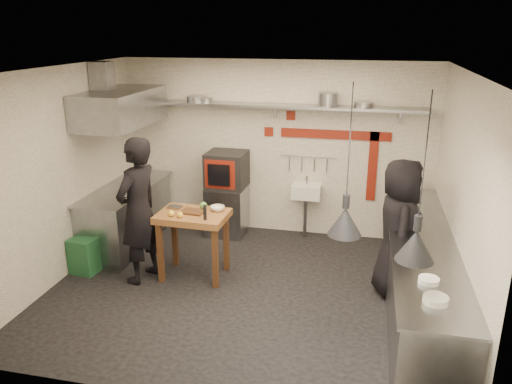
% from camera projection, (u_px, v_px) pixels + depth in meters
% --- Properties ---
extents(floor, '(5.00, 5.00, 0.00)m').
position_uv_depth(floor, '(244.00, 289.00, 6.53)').
color(floor, black).
rests_on(floor, ground).
extents(ceiling, '(5.00, 5.00, 0.00)m').
position_uv_depth(ceiling, '(243.00, 70.00, 5.64)').
color(ceiling, silver).
rests_on(ceiling, floor).
extents(wall_back, '(5.00, 0.04, 2.80)m').
position_uv_depth(wall_back, '(275.00, 149.00, 8.03)').
color(wall_back, silver).
rests_on(wall_back, floor).
extents(wall_front, '(5.00, 0.04, 2.80)m').
position_uv_depth(wall_front, '(183.00, 263.00, 4.14)').
color(wall_front, silver).
rests_on(wall_front, floor).
extents(wall_left, '(0.04, 4.20, 2.80)m').
position_uv_depth(wall_left, '(61.00, 175.00, 6.60)').
color(wall_left, silver).
rests_on(wall_left, floor).
extents(wall_right, '(0.04, 4.20, 2.80)m').
position_uv_depth(wall_right, '(461.00, 203.00, 5.57)').
color(wall_right, silver).
rests_on(wall_right, floor).
extents(red_band_horiz, '(1.70, 0.02, 0.14)m').
position_uv_depth(red_band_horiz, '(335.00, 135.00, 7.73)').
color(red_band_horiz, maroon).
rests_on(red_band_horiz, wall_back).
extents(red_band_vert, '(0.14, 0.02, 1.10)m').
position_uv_depth(red_band_vert, '(372.00, 167.00, 7.76)').
color(red_band_vert, maroon).
rests_on(red_band_vert, wall_back).
extents(red_tile_a, '(0.14, 0.02, 0.14)m').
position_uv_depth(red_tile_a, '(291.00, 116.00, 7.79)').
color(red_tile_a, maroon).
rests_on(red_tile_a, wall_back).
extents(red_tile_b, '(0.14, 0.02, 0.14)m').
position_uv_depth(red_tile_b, '(269.00, 132.00, 7.94)').
color(red_tile_b, maroon).
rests_on(red_tile_b, wall_back).
extents(back_shelf, '(4.60, 0.34, 0.04)m').
position_uv_depth(back_shelf, '(273.00, 106.00, 7.64)').
color(back_shelf, slate).
rests_on(back_shelf, wall_back).
extents(shelf_bracket_left, '(0.04, 0.06, 0.24)m').
position_uv_depth(shelf_bracket_left, '(162.00, 107.00, 8.20)').
color(shelf_bracket_left, slate).
rests_on(shelf_bracket_left, wall_back).
extents(shelf_bracket_mid, '(0.04, 0.06, 0.24)m').
position_uv_depth(shelf_bracket_mid, '(275.00, 111.00, 7.81)').
color(shelf_bracket_mid, slate).
rests_on(shelf_bracket_mid, wall_back).
extents(shelf_bracket_right, '(0.04, 0.06, 0.24)m').
position_uv_depth(shelf_bracket_right, '(401.00, 115.00, 7.42)').
color(shelf_bracket_right, slate).
rests_on(shelf_bracket_right, wall_back).
extents(pan_far_left, '(0.35, 0.35, 0.09)m').
position_uv_depth(pan_far_left, '(196.00, 99.00, 7.87)').
color(pan_far_left, slate).
rests_on(pan_far_left, back_shelf).
extents(pan_mid_left, '(0.26, 0.26, 0.07)m').
position_uv_depth(pan_mid_left, '(206.00, 100.00, 7.84)').
color(pan_mid_left, slate).
rests_on(pan_mid_left, back_shelf).
extents(stock_pot, '(0.30, 0.30, 0.20)m').
position_uv_depth(stock_pot, '(328.00, 99.00, 7.43)').
color(stock_pot, slate).
rests_on(stock_pot, back_shelf).
extents(pan_right, '(0.35, 0.35, 0.08)m').
position_uv_depth(pan_right, '(363.00, 105.00, 7.34)').
color(pan_right, slate).
rests_on(pan_right, back_shelf).
extents(oven_stand, '(0.62, 0.57, 0.80)m').
position_uv_depth(oven_stand, '(227.00, 211.00, 8.18)').
color(oven_stand, slate).
rests_on(oven_stand, floor).
extents(combi_oven, '(0.63, 0.59, 0.58)m').
position_uv_depth(combi_oven, '(227.00, 170.00, 7.99)').
color(combi_oven, black).
rests_on(combi_oven, oven_stand).
extents(oven_door, '(0.49, 0.04, 0.46)m').
position_uv_depth(oven_door, '(220.00, 174.00, 7.74)').
color(oven_door, maroon).
rests_on(oven_door, combi_oven).
extents(oven_glass, '(0.35, 0.02, 0.34)m').
position_uv_depth(oven_glass, '(219.00, 175.00, 7.70)').
color(oven_glass, black).
rests_on(oven_glass, oven_door).
extents(hand_sink, '(0.46, 0.34, 0.22)m').
position_uv_depth(hand_sink, '(306.00, 191.00, 7.95)').
color(hand_sink, silver).
rests_on(hand_sink, wall_back).
extents(sink_tap, '(0.03, 0.03, 0.14)m').
position_uv_depth(sink_tap, '(307.00, 180.00, 7.89)').
color(sink_tap, slate).
rests_on(sink_tap, hand_sink).
extents(sink_drain, '(0.06, 0.06, 0.66)m').
position_uv_depth(sink_drain, '(305.00, 218.00, 8.05)').
color(sink_drain, slate).
rests_on(sink_drain, floor).
extents(utensil_rail, '(0.90, 0.02, 0.02)m').
position_uv_depth(utensil_rail, '(308.00, 156.00, 7.91)').
color(utensil_rail, slate).
rests_on(utensil_rail, wall_back).
extents(counter_right, '(0.70, 3.80, 0.90)m').
position_uv_depth(counter_right, '(419.00, 276.00, 5.94)').
color(counter_right, slate).
rests_on(counter_right, floor).
extents(counter_right_top, '(0.76, 3.90, 0.03)m').
position_uv_depth(counter_right_top, '(423.00, 240.00, 5.79)').
color(counter_right_top, slate).
rests_on(counter_right_top, counter_right).
extents(plate_stack, '(0.26, 0.26, 0.07)m').
position_uv_depth(plate_stack, '(436.00, 300.00, 4.43)').
color(plate_stack, silver).
rests_on(plate_stack, counter_right_top).
extents(small_bowl_right, '(0.21, 0.21, 0.05)m').
position_uv_depth(small_bowl_right, '(429.00, 280.00, 4.79)').
color(small_bowl_right, silver).
rests_on(small_bowl_right, counter_right_top).
extents(counter_left, '(0.70, 1.90, 0.90)m').
position_uv_depth(counter_left, '(127.00, 216.00, 7.80)').
color(counter_left, slate).
rests_on(counter_left, floor).
extents(counter_left_top, '(0.76, 2.00, 0.03)m').
position_uv_depth(counter_left_top, '(125.00, 188.00, 7.66)').
color(counter_left_top, slate).
rests_on(counter_left_top, counter_left).
extents(extractor_hood, '(0.78, 1.60, 0.50)m').
position_uv_depth(extractor_hood, '(121.00, 108.00, 7.26)').
color(extractor_hood, slate).
rests_on(extractor_hood, ceiling).
extents(hood_duct, '(0.28, 0.28, 0.50)m').
position_uv_depth(hood_duct, '(102.00, 79.00, 7.18)').
color(hood_duct, slate).
rests_on(hood_duct, ceiling).
extents(green_bin, '(0.40, 0.40, 0.50)m').
position_uv_depth(green_bin, '(86.00, 255.00, 6.95)').
color(green_bin, '#1E5630').
rests_on(green_bin, floor).
extents(prep_table, '(0.94, 0.67, 0.92)m').
position_uv_depth(prep_table, '(194.00, 245.00, 6.76)').
color(prep_table, '#8F5E31').
rests_on(prep_table, floor).
extents(cutting_board, '(0.32, 0.25, 0.02)m').
position_uv_depth(cutting_board, '(193.00, 212.00, 6.63)').
color(cutting_board, '#4A2B18').
rests_on(cutting_board, prep_table).
extents(pepper_mill, '(0.05, 0.05, 0.20)m').
position_uv_depth(pepper_mill, '(205.00, 212.00, 6.35)').
color(pepper_mill, black).
rests_on(pepper_mill, prep_table).
extents(lemon_a, '(0.09, 0.09, 0.08)m').
position_uv_depth(lemon_a, '(171.00, 213.00, 6.49)').
color(lemon_a, yellow).
rests_on(lemon_a, prep_table).
extents(lemon_b, '(0.09, 0.09, 0.08)m').
position_uv_depth(lemon_b, '(180.00, 215.00, 6.45)').
color(lemon_b, yellow).
rests_on(lemon_b, prep_table).
extents(veg_ball, '(0.10, 0.10, 0.10)m').
position_uv_depth(veg_ball, '(203.00, 206.00, 6.74)').
color(veg_ball, '#5A9037').
rests_on(veg_ball, prep_table).
extents(steel_tray, '(0.20, 0.15, 0.03)m').
position_uv_depth(steel_tray, '(175.00, 207.00, 6.79)').
color(steel_tray, slate).
rests_on(steel_tray, prep_table).
extents(bowl, '(0.22, 0.22, 0.06)m').
position_uv_depth(bowl, '(217.00, 208.00, 6.70)').
color(bowl, silver).
rests_on(bowl, prep_table).
extents(heat_lamp_near, '(0.35, 0.35, 1.50)m').
position_uv_depth(heat_lamp_near, '(349.00, 162.00, 4.73)').
color(heat_lamp_near, black).
rests_on(heat_lamp_near, ceiling).
extents(heat_lamp_far, '(0.39, 0.39, 1.49)m').
position_uv_depth(heat_lamp_far, '(423.00, 180.00, 4.16)').
color(heat_lamp_far, black).
rests_on(heat_lamp_far, ceiling).
extents(chef_left, '(0.64, 0.81, 1.96)m').
position_uv_depth(chef_left, '(138.00, 211.00, 6.51)').
color(chef_left, black).
rests_on(chef_left, floor).
extents(chef_right, '(0.62, 0.90, 1.77)m').
position_uv_depth(chef_right, '(399.00, 228.00, 6.19)').
color(chef_right, black).
rests_on(chef_right, floor).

